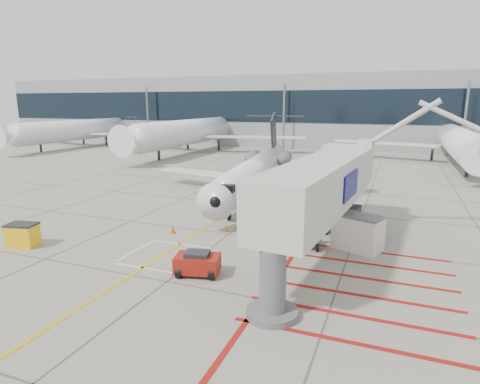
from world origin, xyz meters
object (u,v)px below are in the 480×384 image
at_px(regional_jet, 249,160).
at_px(jet_bridge, 319,196).
at_px(pushback_tug, 197,262).
at_px(spill_bin, 23,235).

xyz_separation_m(regional_jet, jet_bridge, (8.59, -12.41, 0.09)).
height_order(regional_jet, pushback_tug, regional_jet).
bearing_deg(spill_bin, regional_jet, 49.12).
height_order(jet_bridge, pushback_tug, jet_bridge).
bearing_deg(spill_bin, pushback_tug, -11.82).
distance_m(jet_bridge, spill_bin, 18.12).
bearing_deg(regional_jet, jet_bridge, -62.67).
relative_size(jet_bridge, spill_bin, 11.14).
xyz_separation_m(jet_bridge, spill_bin, (-17.40, -4.07, -3.05)).
bearing_deg(jet_bridge, regional_jet, 130.08).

